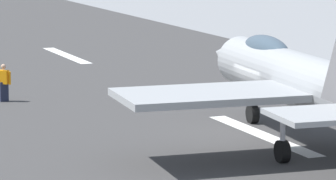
% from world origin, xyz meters
% --- Properties ---
extents(ground_plane, '(400.00, 400.00, 0.00)m').
position_xyz_m(ground_plane, '(0.00, 0.00, 0.00)').
color(ground_plane, gray).
extents(runway_strip, '(240.00, 26.00, 0.02)m').
position_xyz_m(runway_strip, '(-0.02, 0.00, 0.01)').
color(runway_strip, '#3C3A3A').
rests_on(runway_strip, ground).
extents(fighter_jet, '(16.88, 14.04, 5.64)m').
position_xyz_m(fighter_jet, '(-3.10, -0.31, 2.44)').
color(fighter_jet, '#989B9E').
rests_on(fighter_jet, ground).
extents(crew_person, '(0.50, 0.55, 1.69)m').
position_xyz_m(crew_person, '(10.25, 7.21, 0.85)').
color(crew_person, '#1E2338').
rests_on(crew_person, ground).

